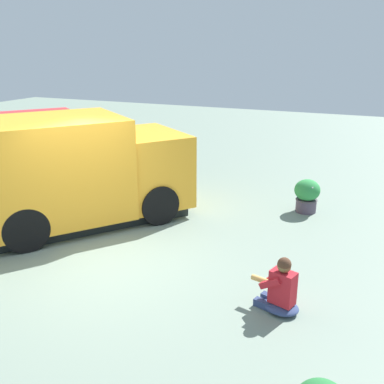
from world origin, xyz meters
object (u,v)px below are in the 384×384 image
Objects in this scene: planter_flowering_far at (307,195)px; trash_bin at (163,155)px; food_truck at (72,174)px; person_customer at (280,291)px.

trash_bin is at bearing -20.51° from planter_flowering_far.
food_truck is 5.13m from person_customer.
trash_bin reaches higher than planter_flowering_far.
trash_bin is at bearing -88.44° from food_truck.
person_customer is at bearing 94.83° from planter_flowering_far.
food_truck is 5.86× the size of person_customer.
food_truck is at bearing -17.73° from person_customer.
food_truck is 4.98× the size of trash_bin.
planter_flowering_far is 4.91m from trash_bin.
planter_flowering_far is at bearing -85.17° from person_customer.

